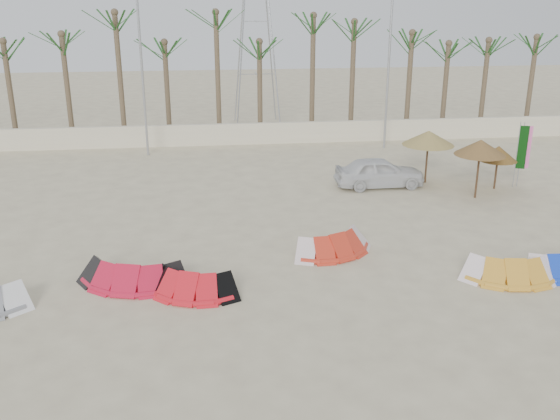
{
  "coord_description": "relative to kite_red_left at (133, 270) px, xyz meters",
  "views": [
    {
      "loc": [
        -2.6,
        -15.66,
        9.04
      ],
      "look_at": [
        0.0,
        6.0,
        1.3
      ],
      "focal_mm": 40.0,
      "sensor_mm": 36.0,
      "label": 1
    }
  ],
  "objects": [
    {
      "name": "palm_line",
      "position": [
        5.82,
        20.24,
        6.02
      ],
      "size": [
        52.0,
        4.0,
        7.7
      ],
      "color": "brown",
      "rests_on": "ground"
    },
    {
      "name": "ground",
      "position": [
        5.16,
        -3.26,
        -0.42
      ],
      "size": [
        120.0,
        120.0,
        0.0
      ],
      "primitive_type": "plane",
      "color": "beige",
      "rests_on": "ground"
    },
    {
      "name": "car",
      "position": [
        10.76,
        9.16,
        0.31
      ],
      "size": [
        4.3,
        1.81,
        1.45
      ],
      "primitive_type": "imported",
      "rotation": [
        0.0,
        0.0,
        1.59
      ],
      "color": "silver",
      "rests_on": "ground"
    },
    {
      "name": "kite_red_right",
      "position": [
        6.96,
        1.68,
        -0.0
      ],
      "size": [
        3.5,
        2.5,
        0.9
      ],
      "color": "red",
      "rests_on": "ground"
    },
    {
      "name": "parasol_right",
      "position": [
        16.19,
        8.21,
        1.32
      ],
      "size": [
        1.81,
        1.81,
        2.09
      ],
      "color": "#4C331E",
      "rests_on": "ground"
    },
    {
      "name": "flag_green",
      "position": [
        17.35,
        8.33,
        1.47
      ],
      "size": [
        0.44,
        0.15,
        3.19
      ],
      "color": "#A5A8AD",
      "rests_on": "ground"
    },
    {
      "name": "parasol_left",
      "position": [
        13.22,
        9.58,
        1.83
      ],
      "size": [
        2.53,
        2.53,
        2.61
      ],
      "color": "#4C331E",
      "rests_on": "ground"
    },
    {
      "name": "kite_orange",
      "position": [
        12.3,
        -1.13,
        -0.0
      ],
      "size": [
        3.35,
        1.91,
        0.9
      ],
      "color": "gold",
      "rests_on": "ground"
    },
    {
      "name": "pylon",
      "position": [
        6.16,
        24.74,
        -0.42
      ],
      "size": [
        3.0,
        3.0,
        14.0
      ],
      "primitive_type": null,
      "color": "#A5A8AD",
      "rests_on": "ground"
    },
    {
      "name": "flag_pink",
      "position": [
        17.59,
        8.39,
        1.45
      ],
      "size": [
        0.45,
        0.08,
        3.15
      ],
      "color": "#A5A8AD",
      "rests_on": "ground"
    },
    {
      "name": "kite_red_left",
      "position": [
        0.0,
        0.0,
        0.0
      ],
      "size": [
        3.82,
        2.29,
        0.9
      ],
      "color": "red",
      "rests_on": "ground"
    },
    {
      "name": "boundary_wall",
      "position": [
        5.16,
        18.74,
        0.23
      ],
      "size": [
        60.0,
        0.3,
        1.3
      ],
      "primitive_type": "cube",
      "color": "beige",
      "rests_on": "ground"
    },
    {
      "name": "kite_red_mid",
      "position": [
        1.89,
        -0.95,
        -0.0
      ],
      "size": [
        3.33,
        2.33,
        0.9
      ],
      "color": "red",
      "rests_on": "ground"
    },
    {
      "name": "lamp_c",
      "position": [
        13.19,
        16.74,
        5.35
      ],
      "size": [
        1.25,
        0.14,
        11.0
      ],
      "color": "#A5A8AD",
      "rests_on": "ground"
    },
    {
      "name": "lamp_b",
      "position": [
        -0.81,
        16.74,
        5.35
      ],
      "size": [
        1.25,
        0.14,
        11.0
      ],
      "color": "#A5A8AD",
      "rests_on": "ground"
    },
    {
      "name": "parasol_mid",
      "position": [
        14.71,
        7.0,
        1.94
      ],
      "size": [
        2.3,
        2.3,
        2.72
      ],
      "color": "#4C331E",
      "rests_on": "ground"
    }
  ]
}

